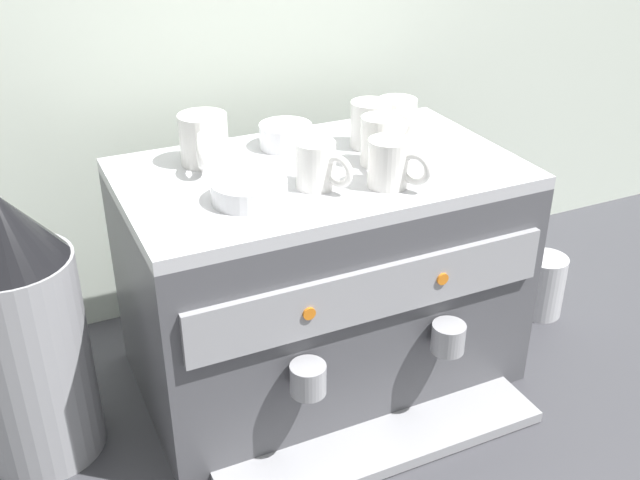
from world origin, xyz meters
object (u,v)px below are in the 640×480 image
at_px(espresso_machine, 321,276).
at_px(ceramic_cup_1, 396,116).
at_px(ceramic_cup_2, 204,140).
at_px(ceramic_cup_3, 318,165).
at_px(ceramic_bowl_1, 249,191).
at_px(ceramic_cup_0, 380,141).
at_px(coffee_grinder, 23,331).
at_px(ceramic_bowl_0, 286,136).
at_px(ceramic_cup_4, 373,124).
at_px(ceramic_cup_5, 391,163).
at_px(milk_pitcher, 542,285).

xyz_separation_m(espresso_machine, ceramic_cup_1, (0.20, 0.10, 0.24)).
height_order(ceramic_cup_2, ceramic_cup_3, ceramic_cup_2).
height_order(ceramic_cup_2, ceramic_bowl_1, ceramic_cup_2).
height_order(ceramic_cup_0, ceramic_cup_2, ceramic_cup_2).
xyz_separation_m(ceramic_bowl_1, coffee_grinder, (-0.35, 0.07, -0.20)).
bearing_deg(coffee_grinder, espresso_machine, -0.96).
bearing_deg(ceramic_cup_3, espresso_machine, 60.90).
bearing_deg(coffee_grinder, ceramic_bowl_0, 12.60).
xyz_separation_m(ceramic_cup_2, ceramic_cup_3, (0.13, -0.17, -0.01)).
relative_size(ceramic_bowl_0, ceramic_bowl_1, 0.80).
bearing_deg(espresso_machine, ceramic_bowl_1, -156.38).
bearing_deg(ceramic_cup_1, ceramic_cup_3, -145.09).
xyz_separation_m(ceramic_cup_3, coffee_grinder, (-0.47, 0.08, -0.22)).
bearing_deg(coffee_grinder, ceramic_cup_4, 4.21).
height_order(ceramic_cup_0, ceramic_bowl_0, ceramic_cup_0).
xyz_separation_m(espresso_machine, ceramic_cup_2, (-0.17, 0.10, 0.25)).
relative_size(ceramic_cup_0, ceramic_cup_3, 1.09).
relative_size(ceramic_cup_4, ceramic_bowl_0, 1.11).
distance_m(ceramic_cup_2, coffee_grinder, 0.41).
relative_size(ceramic_cup_1, ceramic_cup_3, 1.12).
distance_m(ceramic_cup_5, milk_pitcher, 0.59).
bearing_deg(ceramic_cup_4, espresso_machine, -156.57).
bearing_deg(milk_pitcher, ceramic_bowl_0, 164.75).
bearing_deg(ceramic_cup_4, coffee_grinder, -175.79).
bearing_deg(ceramic_cup_3, ceramic_bowl_0, 83.01).
xyz_separation_m(ceramic_cup_2, ceramic_cup_5, (0.24, -0.21, -0.00)).
bearing_deg(ceramic_cup_0, ceramic_cup_4, 68.99).
bearing_deg(ceramic_cup_0, ceramic_cup_3, -162.85).
height_order(espresso_machine, ceramic_cup_5, ceramic_cup_5).
bearing_deg(ceramic_cup_0, espresso_machine, 164.71).
bearing_deg(ceramic_bowl_0, coffee_grinder, -167.40).
height_order(ceramic_cup_3, ceramic_cup_4, ceramic_cup_4).
bearing_deg(coffee_grinder, ceramic_cup_3, -9.20).
xyz_separation_m(ceramic_cup_3, milk_pitcher, (0.54, 0.04, -0.38)).
bearing_deg(ceramic_cup_2, ceramic_cup_3, -52.12).
height_order(espresso_machine, ceramic_cup_1, ceramic_cup_1).
relative_size(ceramic_cup_5, ceramic_bowl_1, 0.84).
bearing_deg(ceramic_cup_2, ceramic_bowl_0, 5.82).
bearing_deg(espresso_machine, ceramic_cup_4, 23.43).
bearing_deg(ceramic_cup_3, ceramic_cup_2, 127.88).
bearing_deg(ceramic_bowl_0, ceramic_cup_3, -96.99).
distance_m(ceramic_cup_4, coffee_grinder, 0.67).
bearing_deg(ceramic_bowl_1, ceramic_cup_3, -0.44).
height_order(ceramic_cup_4, milk_pitcher, ceramic_cup_4).
distance_m(espresso_machine, ceramic_cup_1, 0.33).
distance_m(espresso_machine, ceramic_cup_2, 0.32).
distance_m(ceramic_cup_0, ceramic_bowl_0, 0.18).
xyz_separation_m(ceramic_cup_5, ceramic_bowl_1, (-0.22, 0.04, -0.02)).
relative_size(ceramic_cup_0, ceramic_cup_1, 0.97).
xyz_separation_m(espresso_machine, ceramic_cup_0, (0.10, -0.03, 0.25)).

